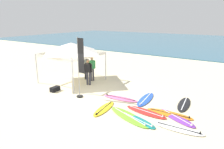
% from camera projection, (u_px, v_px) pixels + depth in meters
% --- Properties ---
extents(ground_plane, '(80.00, 80.00, 0.00)m').
position_uv_depth(ground_plane, '(96.00, 95.00, 11.97)').
color(ground_plane, beige).
extents(sea, '(80.00, 36.00, 0.10)m').
position_uv_depth(sea, '(203.00, 42.00, 37.70)').
color(sea, '#386B84').
rests_on(sea, ground).
extents(canopy_tent, '(3.49, 3.49, 2.75)m').
position_uv_depth(canopy_tent, '(71.00, 48.00, 13.97)').
color(canopy_tent, '#B7B7BC').
rests_on(canopy_tent, ground).
extents(surfboard_pink, '(2.12, 0.72, 0.19)m').
position_uv_depth(surfboard_pink, '(120.00, 98.00, 11.39)').
color(surfboard_pink, pink).
rests_on(surfboard_pink, ground).
extents(surfboard_blue, '(0.85, 2.26, 0.19)m').
position_uv_depth(surfboard_blue, '(146.00, 99.00, 11.24)').
color(surfboard_blue, blue).
rests_on(surfboard_blue, ground).
extents(surfboard_white, '(2.05, 0.63, 0.19)m').
position_uv_depth(surfboard_white, '(178.00, 129.00, 8.25)').
color(surfboard_white, white).
rests_on(surfboard_white, ground).
extents(surfboard_black, '(0.78, 2.13, 0.19)m').
position_uv_depth(surfboard_black, '(184.00, 104.00, 10.60)').
color(surfboard_black, black).
rests_on(surfboard_black, ground).
extents(surfboard_teal, '(2.04, 1.06, 0.19)m').
position_uv_depth(surfboard_teal, '(138.00, 120.00, 8.95)').
color(surfboard_teal, '#19847F').
rests_on(surfboard_teal, ground).
extents(surfboard_orange, '(2.19, 0.67, 0.19)m').
position_uv_depth(surfboard_orange, '(169.00, 114.00, 9.52)').
color(surfboard_orange, orange).
rests_on(surfboard_orange, ground).
extents(surfboard_yellow, '(0.78, 1.96, 0.19)m').
position_uv_depth(surfboard_yellow, '(104.00, 109.00, 10.07)').
color(surfboard_yellow, yellow).
rests_on(surfboard_yellow, ground).
extents(surfboard_lime, '(2.59, 1.53, 0.19)m').
position_uv_depth(surfboard_lime, '(129.00, 117.00, 9.25)').
color(surfboard_lime, '#7AD12D').
rests_on(surfboard_lime, ground).
extents(surfboard_red, '(2.20, 0.83, 0.19)m').
position_uv_depth(surfboard_red, '(146.00, 112.00, 9.71)').
color(surfboard_red, red).
rests_on(surfboard_red, ground).
extents(surfboard_purple, '(2.05, 1.44, 0.19)m').
position_uv_depth(surfboard_purple, '(177.00, 118.00, 9.14)').
color(surfboard_purple, purple).
rests_on(surfboard_purple, ground).
extents(person_green, '(0.34, 0.51, 1.71)m').
position_uv_depth(person_green, '(92.00, 67.00, 14.47)').
color(person_green, '#383842').
rests_on(person_green, ground).
extents(person_grey, '(0.28, 0.54, 1.71)m').
position_uv_depth(person_grey, '(86.00, 66.00, 14.84)').
color(person_grey, '#2D2D33').
rests_on(person_grey, ground).
extents(person_black, '(0.53, 0.32, 1.71)m').
position_uv_depth(person_black, '(88.00, 71.00, 13.55)').
color(person_black, '#383842').
rests_on(person_black, ground).
extents(banner_flag, '(0.60, 0.36, 3.40)m').
position_uv_depth(banner_flag, '(80.00, 71.00, 11.19)').
color(banner_flag, '#99999E').
rests_on(banner_flag, ground).
extents(gear_bag_near_tent, '(0.34, 0.61, 0.28)m').
position_uv_depth(gear_bag_near_tent, '(55.00, 89.00, 12.56)').
color(gear_bag_near_tent, black).
rests_on(gear_bag_near_tent, ground).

